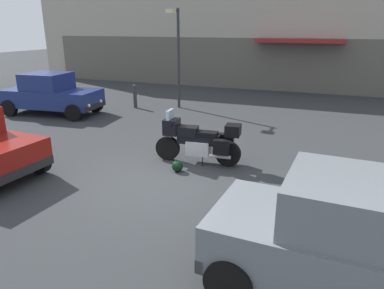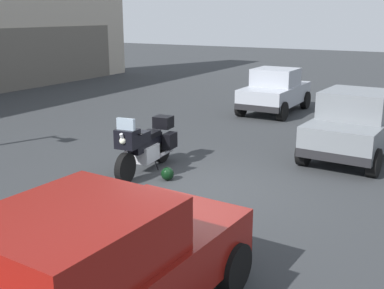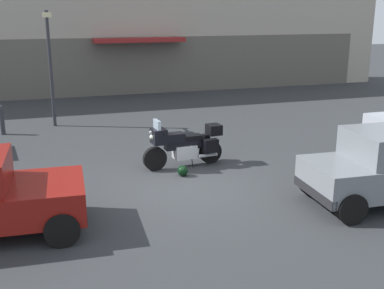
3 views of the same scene
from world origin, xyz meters
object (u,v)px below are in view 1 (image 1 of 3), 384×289
Objects in this scene: helmet at (177,166)px; streetlamp_curbside at (177,48)px; car_wagon_end at (358,243)px; motorcycle at (199,140)px; bollard_curbside at (135,96)px; car_hatchback_near at (51,94)px.

helmet is 7.57m from streetlamp_curbside.
streetlamp_curbside is at bearing 127.97° from car_wagon_end.
motorcycle is 7.17m from bollard_curbside.
car_hatchback_near is at bearing 151.40° from car_wagon_end.
car_wagon_end is (3.83, -3.04, 0.67)m from helmet.
car_hatchback_near is 3.91× the size of bollard_curbside.
motorcycle is 5.20m from car_wagon_end.
bollard_curbside reaches higher than helmet.
streetlamp_curbside is at bearing 27.67° from car_hatchback_near.
bollard_curbside is at bearing -160.52° from streetlamp_curbside.
car_hatchback_near is at bearing -27.04° from motorcycle.
helmet is 8.10m from car_hatchback_near.
streetlamp_curbside is (-3.19, 5.82, 1.92)m from motorcycle.
helmet is at bearing 144.47° from car_wagon_end.
motorcycle is 8.02m from car_hatchback_near.
motorcycle is at bearing -27.84° from car_hatchback_near.
helmet is 4.94m from car_wagon_end.
car_wagon_end reaches higher than motorcycle.
helmet is at bearing -66.12° from streetlamp_curbside.
motorcycle is at bearing -46.57° from bollard_curbside.
car_wagon_end is 11.87m from streetlamp_curbside.
helmet is at bearing 64.04° from motorcycle.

